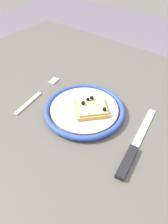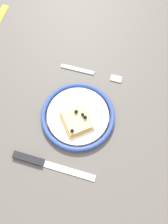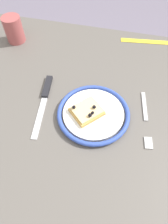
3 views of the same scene
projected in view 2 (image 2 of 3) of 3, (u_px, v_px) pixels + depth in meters
The scene contains 6 objects.
ground_plane at pixel (80, 167), 1.50m from camera, with size 6.00×6.00×0.00m, color slate.
dining_table at pixel (77, 126), 0.91m from camera, with size 1.17×0.89×0.72m.
plate at pixel (77, 117), 0.82m from camera, with size 0.22×0.22×0.02m.
pizza_slice_near at pixel (77, 120), 0.80m from camera, with size 0.11×0.11×0.03m.
knife at pixel (39, 162), 0.78m from camera, with size 0.05×0.24×0.01m.
fork at pixel (92, 73), 0.89m from camera, with size 0.05×0.20×0.00m.
Camera 2 is at (0.28, 0.15, 1.50)m, focal length 44.57 mm.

